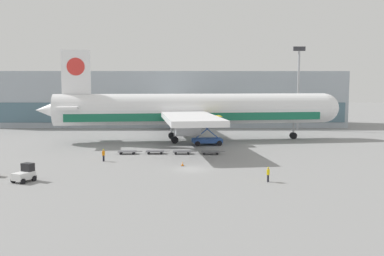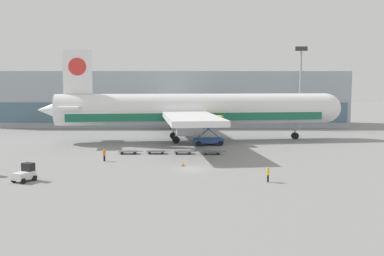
{
  "view_description": "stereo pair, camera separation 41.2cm",
  "coord_description": "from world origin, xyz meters",
  "px_view_note": "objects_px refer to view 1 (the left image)",
  "views": [
    {
      "loc": [
        -0.28,
        -53.64,
        10.76
      ],
      "look_at": [
        0.27,
        12.45,
        4.0
      ],
      "focal_mm": 40.0,
      "sensor_mm": 36.0,
      "label": 1
    },
    {
      "loc": [
        0.13,
        -53.64,
        10.76
      ],
      "look_at": [
        0.27,
        12.45,
        4.0
      ],
      "focal_mm": 40.0,
      "sensor_mm": 36.0,
      "label": 2
    }
  ],
  "objects_px": {
    "baggage_dolly_lead": "(128,152)",
    "scissor_lift_loader": "(207,134)",
    "baggage_dolly_third": "(182,151)",
    "baggage_dolly_trail": "(211,152)",
    "baggage_tug_mid": "(25,174)",
    "ground_crew_far": "(268,173)",
    "baggage_dolly_second": "(155,151)",
    "airplane_main": "(191,110)",
    "ground_crew_near": "(104,154)",
    "light_mast": "(298,81)",
    "traffic_cone_near": "(183,164)"
  },
  "relations": [
    {
      "from": "scissor_lift_loader",
      "to": "ground_crew_near",
      "type": "xyz_separation_m",
      "value": [
        -15.24,
        -16.33,
        -0.97
      ]
    },
    {
      "from": "scissor_lift_loader",
      "to": "baggage_dolly_lead",
      "type": "xyz_separation_m",
      "value": [
        -12.78,
        -10.02,
        -1.6
      ]
    },
    {
      "from": "baggage_dolly_trail",
      "to": "scissor_lift_loader",
      "type": "bearing_deg",
      "value": 89.43
    },
    {
      "from": "scissor_lift_loader",
      "to": "ground_crew_far",
      "type": "distance_m",
      "value": 29.74
    },
    {
      "from": "baggage_dolly_third",
      "to": "ground_crew_far",
      "type": "xyz_separation_m",
      "value": [
        9.8,
        -19.14,
        0.59
      ]
    },
    {
      "from": "ground_crew_near",
      "to": "scissor_lift_loader",
      "type": "bearing_deg",
      "value": 164.98
    },
    {
      "from": "light_mast",
      "to": "scissor_lift_loader",
      "type": "bearing_deg",
      "value": -131.7
    },
    {
      "from": "baggage_dolly_trail",
      "to": "ground_crew_far",
      "type": "height_order",
      "value": "ground_crew_far"
    },
    {
      "from": "baggage_dolly_third",
      "to": "baggage_dolly_trail",
      "type": "relative_size",
      "value": 1.0
    },
    {
      "from": "scissor_lift_loader",
      "to": "baggage_dolly_trail",
      "type": "relative_size",
      "value": 1.49
    },
    {
      "from": "baggage_dolly_trail",
      "to": "ground_crew_far",
      "type": "xyz_separation_m",
      "value": [
        5.39,
        -18.81,
        0.59
      ]
    },
    {
      "from": "baggage_dolly_third",
      "to": "baggage_dolly_trail",
      "type": "bearing_deg",
      "value": -5.4
    },
    {
      "from": "baggage_tug_mid",
      "to": "baggage_dolly_trail",
      "type": "relative_size",
      "value": 0.75
    },
    {
      "from": "baggage_dolly_lead",
      "to": "scissor_lift_loader",
      "type": "bearing_deg",
      "value": 36.95
    },
    {
      "from": "light_mast",
      "to": "baggage_dolly_lead",
      "type": "relative_size",
      "value": 5.26
    },
    {
      "from": "ground_crew_near",
      "to": "baggage_dolly_trail",
      "type": "bearing_deg",
      "value": 139.15
    },
    {
      "from": "light_mast",
      "to": "ground_crew_near",
      "type": "height_order",
      "value": "light_mast"
    },
    {
      "from": "scissor_lift_loader",
      "to": "baggage_dolly_lead",
      "type": "distance_m",
      "value": 16.32
    },
    {
      "from": "baggage_dolly_trail",
      "to": "ground_crew_far",
      "type": "distance_m",
      "value": 19.58
    },
    {
      "from": "airplane_main",
      "to": "baggage_dolly_trail",
      "type": "height_order",
      "value": "airplane_main"
    },
    {
      "from": "traffic_cone_near",
      "to": "ground_crew_far",
      "type": "bearing_deg",
      "value": -44.39
    },
    {
      "from": "scissor_lift_loader",
      "to": "baggage_dolly_lead",
      "type": "relative_size",
      "value": 1.49
    },
    {
      "from": "scissor_lift_loader",
      "to": "light_mast",
      "type": "bearing_deg",
      "value": 40.94
    },
    {
      "from": "light_mast",
      "to": "airplane_main",
      "type": "bearing_deg",
      "value": -142.21
    },
    {
      "from": "traffic_cone_near",
      "to": "scissor_lift_loader",
      "type": "bearing_deg",
      "value": 78.29
    },
    {
      "from": "traffic_cone_near",
      "to": "baggage_tug_mid",
      "type": "bearing_deg",
      "value": -152.51
    },
    {
      "from": "baggage_dolly_lead",
      "to": "ground_crew_near",
      "type": "bearing_deg",
      "value": -112.45
    },
    {
      "from": "ground_crew_near",
      "to": "traffic_cone_near",
      "type": "relative_size",
      "value": 2.98
    },
    {
      "from": "baggage_dolly_trail",
      "to": "traffic_cone_near",
      "type": "height_order",
      "value": "traffic_cone_near"
    },
    {
      "from": "airplane_main",
      "to": "traffic_cone_near",
      "type": "bearing_deg",
      "value": -100.04
    },
    {
      "from": "baggage_dolly_lead",
      "to": "baggage_dolly_third",
      "type": "xyz_separation_m",
      "value": [
        8.47,
        -0.05,
        0.0
      ]
    },
    {
      "from": "baggage_dolly_second",
      "to": "ground_crew_near",
      "type": "distance_m",
      "value": 9.36
    },
    {
      "from": "ground_crew_near",
      "to": "traffic_cone_near",
      "type": "height_order",
      "value": "ground_crew_near"
    },
    {
      "from": "baggage_tug_mid",
      "to": "baggage_dolly_third",
      "type": "distance_m",
      "value": 25.46
    },
    {
      "from": "scissor_lift_loader",
      "to": "baggage_tug_mid",
      "type": "distance_m",
      "value": 36.0
    },
    {
      "from": "scissor_lift_loader",
      "to": "baggage_dolly_trail",
      "type": "xyz_separation_m",
      "value": [
        0.11,
        -10.39,
        -1.6
      ]
    },
    {
      "from": "scissor_lift_loader",
      "to": "baggage_tug_mid",
      "type": "relative_size",
      "value": 1.98
    },
    {
      "from": "traffic_cone_near",
      "to": "baggage_dolly_lead",
      "type": "bearing_deg",
      "value": 131.53
    },
    {
      "from": "ground_crew_far",
      "to": "baggage_dolly_second",
      "type": "bearing_deg",
      "value": 67.55
    },
    {
      "from": "baggage_dolly_third",
      "to": "ground_crew_far",
      "type": "distance_m",
      "value": 21.51
    },
    {
      "from": "baggage_dolly_third",
      "to": "airplane_main",
      "type": "bearing_deg",
      "value": 83.77
    },
    {
      "from": "baggage_dolly_second",
      "to": "baggage_dolly_trail",
      "type": "relative_size",
      "value": 1.0
    },
    {
      "from": "light_mast",
      "to": "baggage_dolly_second",
      "type": "distance_m",
      "value": 48.34
    },
    {
      "from": "baggage_tug_mid",
      "to": "ground_crew_far",
      "type": "relative_size",
      "value": 1.68
    },
    {
      "from": "scissor_lift_loader",
      "to": "ground_crew_far",
      "type": "relative_size",
      "value": 3.31
    },
    {
      "from": "scissor_lift_loader",
      "to": "baggage_dolly_lead",
      "type": "bearing_deg",
      "value": -149.26
    },
    {
      "from": "baggage_dolly_lead",
      "to": "baggage_dolly_third",
      "type": "height_order",
      "value": "same"
    },
    {
      "from": "baggage_tug_mid",
      "to": "baggage_dolly_trail",
      "type": "xyz_separation_m",
      "value": [
        21.6,
        18.46,
        -0.49
      ]
    },
    {
      "from": "baggage_dolly_lead",
      "to": "ground_crew_far",
      "type": "height_order",
      "value": "ground_crew_far"
    },
    {
      "from": "baggage_dolly_second",
      "to": "baggage_dolly_third",
      "type": "relative_size",
      "value": 1.0
    }
  ]
}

